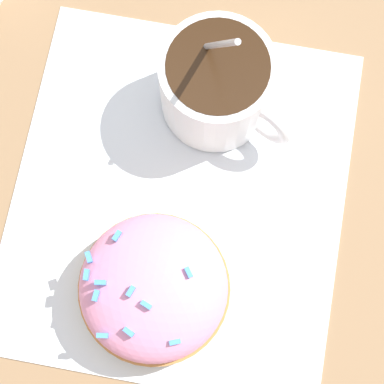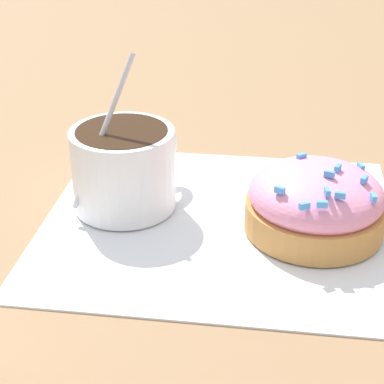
# 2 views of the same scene
# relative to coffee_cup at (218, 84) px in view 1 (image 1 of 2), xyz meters

# --- Properties ---
(ground_plane) EXTENTS (3.00, 3.00, 0.00)m
(ground_plane) POSITION_rel_coffee_cup_xyz_m (-0.07, 0.01, -0.04)
(ground_plane) COLOR #93704C
(paper_napkin) EXTENTS (0.27, 0.25, 0.00)m
(paper_napkin) POSITION_rel_coffee_cup_xyz_m (-0.07, 0.01, -0.04)
(paper_napkin) COLOR white
(paper_napkin) RESTS_ON ground_plane
(coffee_cup) EXTENTS (0.08, 0.10, 0.12)m
(coffee_cup) POSITION_rel_coffee_cup_xyz_m (0.00, 0.00, 0.00)
(coffee_cup) COLOR white
(coffee_cup) RESTS_ON paper_napkin
(frosted_pastry) EXTENTS (0.10, 0.10, 0.05)m
(frosted_pastry) POSITION_rel_coffee_cup_xyz_m (-0.14, 0.01, -0.01)
(frosted_pastry) COLOR #C18442
(frosted_pastry) RESTS_ON paper_napkin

